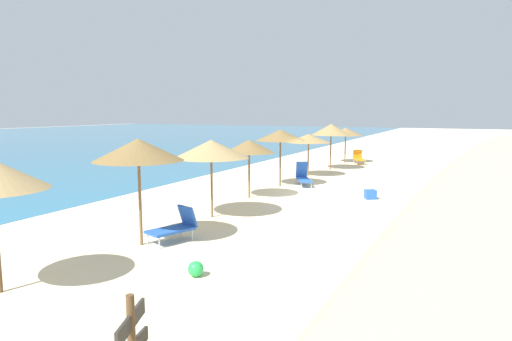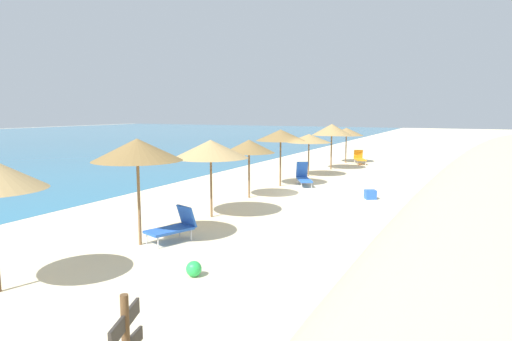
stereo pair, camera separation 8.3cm
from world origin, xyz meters
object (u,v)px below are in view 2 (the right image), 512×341
object	(u,v)px
beach_umbrella_4	(281,135)
lounge_chair_2	(360,158)
beach_umbrella_7	(346,132)
beach_umbrella_3	(249,146)
cooler_box	(370,195)
lounge_chair_0	(174,226)
lounge_chair_1	(304,177)
beach_umbrella_6	(332,130)
beach_umbrella_1	(137,150)
beach_umbrella_2	(211,149)
beach_ball	(194,269)
beach_umbrella_5	(309,138)

from	to	relation	value
beach_umbrella_4	lounge_chair_2	world-z (taller)	beach_umbrella_4
beach_umbrella_4	beach_umbrella_7	size ratio (longest dim) A/B	1.12
beach_umbrella_3	cooler_box	world-z (taller)	beach_umbrella_3
lounge_chair_0	lounge_chair_1	xyz separation A→B (m)	(10.47, -0.03, -0.00)
lounge_chair_1	cooler_box	xyz separation A→B (m)	(-2.05, -3.64, -0.24)
beach_umbrella_7	lounge_chair_0	xyz separation A→B (m)	(-20.81, -0.58, -1.73)
beach_umbrella_6	lounge_chair_2	bearing A→B (deg)	-14.56
beach_umbrella_1	beach_umbrella_2	bearing A→B (deg)	-1.02
beach_umbrella_4	cooler_box	xyz separation A→B (m)	(-1.33, -4.57, -2.26)
beach_umbrella_1	lounge_chair_0	bearing A→B (deg)	-42.89
beach_umbrella_4	lounge_chair_1	world-z (taller)	beach_umbrella_4
lounge_chair_0	lounge_chair_1	bearing A→B (deg)	-70.31
beach_umbrella_2	beach_ball	bearing A→B (deg)	-152.53
beach_umbrella_7	beach_ball	size ratio (longest dim) A/B	6.98
beach_umbrella_5	lounge_chair_0	world-z (taller)	beach_umbrella_5
beach_umbrella_2	beach_umbrella_5	size ratio (longest dim) A/B	1.09
beach_umbrella_3	beach_umbrella_4	bearing A→B (deg)	-0.94
beach_umbrella_2	beach_ball	xyz separation A→B (m)	(-4.93, -2.56, -2.16)
beach_umbrella_3	lounge_chair_1	bearing A→B (deg)	-13.93
beach_umbrella_5	beach_ball	size ratio (longest dim) A/B	6.96
beach_umbrella_1	beach_umbrella_6	size ratio (longest dim) A/B	1.03
lounge_chair_0	beach_umbrella_2	bearing A→B (deg)	-59.08
lounge_chair_2	beach_ball	world-z (taller)	lounge_chair_2
beach_umbrella_7	cooler_box	world-z (taller)	beach_umbrella_7
beach_umbrella_3	lounge_chair_0	distance (m)	6.81
beach_ball	beach_umbrella_1	bearing A→B (deg)	62.86
lounge_chair_0	cooler_box	world-z (taller)	lounge_chair_0
cooler_box	lounge_chair_1	bearing A→B (deg)	60.66
beach_umbrella_4	cooler_box	distance (m)	5.27
cooler_box	lounge_chair_0	bearing A→B (deg)	156.46
beach_umbrella_1	beach_umbrella_3	distance (m)	7.22
beach_umbrella_2	lounge_chair_1	xyz separation A→B (m)	(7.57, -0.60, -1.91)
beach_umbrella_3	beach_ball	world-z (taller)	beach_umbrella_3
beach_ball	cooler_box	distance (m)	10.58
beach_umbrella_1	beach_umbrella_4	xyz separation A→B (m)	(10.44, 0.27, -0.13)
beach_umbrella_4	cooler_box	world-z (taller)	beach_umbrella_4
beach_umbrella_4	beach_umbrella_2	bearing A→B (deg)	-177.25
beach_umbrella_1	lounge_chair_2	world-z (taller)	beach_umbrella_1
beach_umbrella_4	lounge_chair_1	distance (m)	2.34
beach_umbrella_7	beach_umbrella_6	bearing A→B (deg)	-178.40
beach_umbrella_3	lounge_chair_1	xyz separation A→B (m)	(3.95, -0.98, -1.72)
beach_umbrella_5	lounge_chair_0	size ratio (longest dim) A/B	1.62
beach_umbrella_4	beach_umbrella_7	distance (m)	11.06
beach_umbrella_1	beach_umbrella_5	xyz separation A→B (m)	(14.16, 0.14, -0.48)
beach_umbrella_5	lounge_chair_2	xyz separation A→B (m)	(6.97, -1.23, -1.70)
beach_umbrella_2	beach_umbrella_6	world-z (taller)	beach_umbrella_6
lounge_chair_0	lounge_chair_2	bearing A→B (deg)	-71.47
beach_umbrella_2	lounge_chair_0	size ratio (longest dim) A/B	1.77
beach_umbrella_3	beach_umbrella_7	world-z (taller)	same
beach_umbrella_3	lounge_chair_0	bearing A→B (deg)	-171.70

